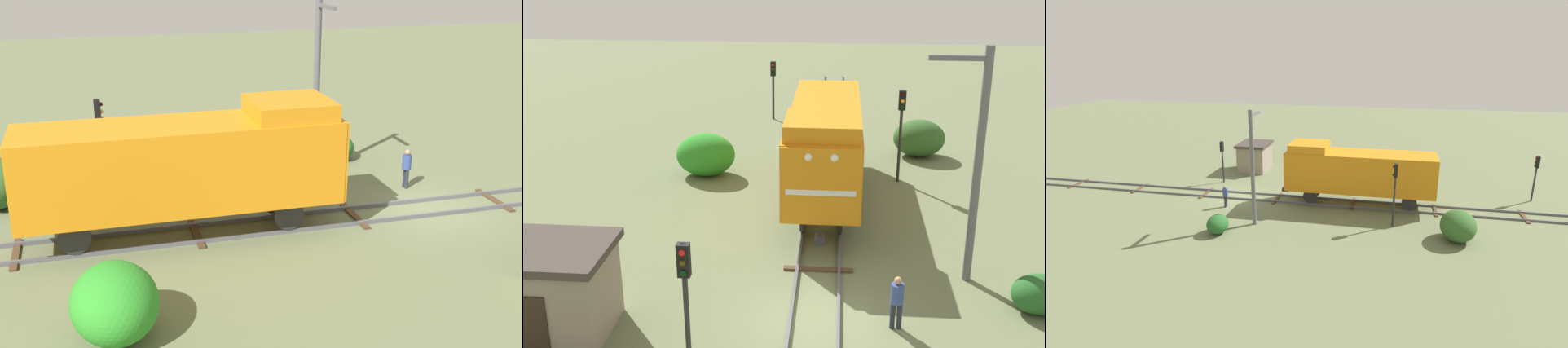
{
  "view_description": "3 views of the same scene",
  "coord_description": "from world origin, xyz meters",
  "views": [
    {
      "loc": [
        -21.17,
        12.61,
        9.86
      ],
      "look_at": [
        -0.07,
        6.79,
        2.12
      ],
      "focal_mm": 45.0,
      "sensor_mm": 36.0,
      "label": 1
    },
    {
      "loc": [
        0.56,
        -17.11,
        10.88
      ],
      "look_at": [
        -1.46,
        6.1,
        2.42
      ],
      "focal_mm": 45.0,
      "sensor_mm": 36.0,
      "label": 2
    },
    {
      "loc": [
        29.46,
        11.64,
        11.59
      ],
      "look_at": [
        1.29,
        5.82,
        2.67
      ],
      "focal_mm": 28.0,
      "sensor_mm": 36.0,
      "label": 3
    }
  ],
  "objects": [
    {
      "name": "worker_near_track",
      "position": [
        2.4,
        -0.29,
        1.0
      ],
      "size": [
        0.38,
        0.38,
        1.7
      ],
      "rotation": [
        0.0,
        0.0,
        2.46
      ],
      "color": "#262B38",
      "rests_on": "ground"
    },
    {
      "name": "bush_near",
      "position": [
        -5.79,
        12.32,
        1.03
      ],
      "size": [
        2.83,
        2.31,
        2.06
      ],
      "primitive_type": "ellipsoid",
      "color": "#2B8A26",
      "rests_on": "ground"
    },
    {
      "name": "bush_far",
      "position": [
        4.77,
        16.17,
        0.97
      ],
      "size": [
        2.68,
        2.19,
        1.95
      ],
      "primitive_type": "ellipsoid",
      "color": "#305B26",
      "rests_on": "ground"
    },
    {
      "name": "catenary_mast",
      "position": [
        4.94,
        2.89,
        4.18
      ],
      "size": [
        1.94,
        0.28,
        7.87
      ],
      "color": "#595960",
      "rests_on": "ground"
    },
    {
      "name": "traffic_signal_far",
      "position": [
        -3.6,
        22.91,
        2.57
      ],
      "size": [
        0.32,
        0.34,
        3.66
      ],
      "color": "#262628",
      "rests_on": "ground"
    },
    {
      "name": "bush_mid",
      "position": [
        6.82,
        0.99,
        0.61
      ],
      "size": [
        1.69,
        1.38,
        1.23
      ],
      "primitive_type": "ellipsoid",
      "color": "#245D26",
      "rests_on": "ground"
    },
    {
      "name": "traffic_signal_near",
      "position": [
        -3.2,
        -2.81,
        2.62
      ],
      "size": [
        0.32,
        0.34,
        3.74
      ],
      "color": "#262628",
      "rests_on": "ground"
    },
    {
      "name": "ground_plane",
      "position": [
        0.0,
        0.0,
        0.0
      ],
      "size": [
        110.09,
        110.09,
        0.0
      ],
      "primitive_type": "plane",
      "color": "#66704C"
    },
    {
      "name": "locomotive",
      "position": [
        0.0,
        9.4,
        2.77
      ],
      "size": [
        2.9,
        11.6,
        4.6
      ],
      "color": "orange",
      "rests_on": "railway_track"
    },
    {
      "name": "railway_track",
      "position": [
        0.0,
        0.0,
        0.07
      ],
      "size": [
        2.4,
        73.39,
        0.16
      ],
      "color": "#595960",
      "rests_on": "ground"
    },
    {
      "name": "relay_hut",
      "position": [
        -7.5,
        -1.28,
        1.39
      ],
      "size": [
        3.5,
        2.9,
        2.74
      ],
      "color": "gray",
      "rests_on": "ground"
    },
    {
      "name": "traffic_signal_mid",
      "position": [
        3.4,
        12.17,
        3.04
      ],
      "size": [
        0.32,
        0.34,
        4.38
      ],
      "color": "#262628",
      "rests_on": "ground"
    }
  ]
}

